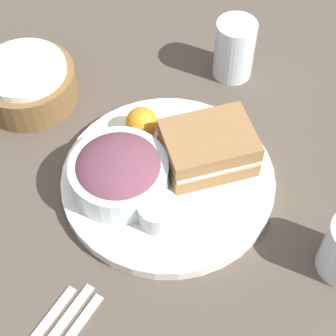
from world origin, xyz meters
The scene contains 8 objects.
ground_plane centered at (0.00, 0.00, 0.00)m, with size 4.00×4.00×0.00m, color #4C4238.
plate centered at (0.00, 0.00, 0.01)m, with size 0.31×0.31×0.02m, color white.
sandwich centered at (0.06, -0.01, 0.05)m, with size 0.15×0.14×0.06m.
salad_bowl centered at (-0.06, 0.03, 0.05)m, with size 0.14×0.14×0.06m.
dressing_cup centered at (-0.06, -0.05, 0.04)m, with size 0.06×0.06×0.03m, color #B7B7BC.
orange_wedge centered at (0.02, 0.09, 0.04)m, with size 0.05×0.05×0.05m, color orange.
drink_glass centered at (0.23, 0.11, 0.05)m, with size 0.07×0.07×0.10m, color silver.
bread_basket centered at (-0.07, 0.28, 0.03)m, with size 0.16×0.16×0.07m.
Camera 1 is at (-0.30, -0.37, 0.68)m, focal length 60.00 mm.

